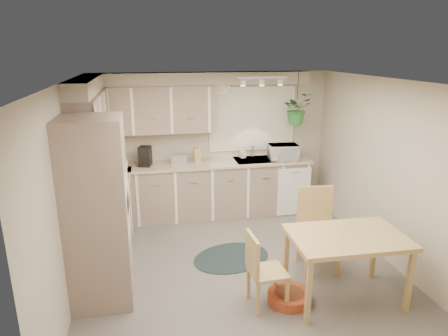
{
  "coord_description": "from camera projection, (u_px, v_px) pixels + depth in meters",
  "views": [
    {
      "loc": [
        -1.11,
        -4.54,
        2.75
      ],
      "look_at": [
        -0.1,
        0.55,
        1.2
      ],
      "focal_mm": 32.0,
      "sensor_mm": 36.0,
      "label": 1
    }
  ],
  "objects": [
    {
      "name": "floor",
      "position": [
        239.0,
        267.0,
        5.26
      ],
      "size": [
        4.2,
        4.2,
        0.0
      ],
      "primitive_type": "plane",
      "color": "#645F58",
      "rests_on": "ground"
    },
    {
      "name": "ceiling",
      "position": [
        242.0,
        81.0,
        4.57
      ],
      "size": [
        4.2,
        4.2,
        0.0
      ],
      "primitive_type": "plane",
      "color": "silver",
      "rests_on": "wall_back"
    },
    {
      "name": "wall_back",
      "position": [
        212.0,
        143.0,
        6.89
      ],
      "size": [
        4.0,
        0.04,
        2.4
      ],
      "primitive_type": "cube",
      "color": "#B2A893",
      "rests_on": "floor"
    },
    {
      "name": "wall_front",
      "position": [
        307.0,
        268.0,
        2.94
      ],
      "size": [
        4.0,
        0.04,
        2.4
      ],
      "primitive_type": "cube",
      "color": "#B2A893",
      "rests_on": "floor"
    },
    {
      "name": "wall_left",
      "position": [
        70.0,
        191.0,
        4.54
      ],
      "size": [
        0.04,
        4.2,
        2.4
      ],
      "primitive_type": "cube",
      "color": "#B2A893",
      "rests_on": "floor"
    },
    {
      "name": "wall_right",
      "position": [
        387.0,
        171.0,
        5.29
      ],
      "size": [
        0.04,
        4.2,
        2.4
      ],
      "primitive_type": "cube",
      "color": "#B2A893",
      "rests_on": "floor"
    },
    {
      "name": "base_cab_left",
      "position": [
        108.0,
        219.0,
        5.63
      ],
      "size": [
        0.6,
        1.85,
        0.9
      ],
      "primitive_type": "cube",
      "color": "gray",
      "rests_on": "floor"
    },
    {
      "name": "base_cab_back",
      "position": [
        204.0,
        190.0,
        6.78
      ],
      "size": [
        3.6,
        0.6,
        0.9
      ],
      "primitive_type": "cube",
      "color": "gray",
      "rests_on": "floor"
    },
    {
      "name": "counter_left",
      "position": [
        106.0,
        188.0,
        5.5
      ],
      "size": [
        0.64,
        1.89,
        0.04
      ],
      "primitive_type": "cube",
      "color": "tan",
      "rests_on": "base_cab_left"
    },
    {
      "name": "counter_back",
      "position": [
        204.0,
        164.0,
        6.64
      ],
      "size": [
        3.64,
        0.64,
        0.04
      ],
      "primitive_type": "cube",
      "color": "tan",
      "rests_on": "base_cab_back"
    },
    {
      "name": "oven_stack",
      "position": [
        97.0,
        214.0,
        4.29
      ],
      "size": [
        0.65,
        0.65,
        2.1
      ],
      "primitive_type": "cube",
      "color": "gray",
      "rests_on": "floor"
    },
    {
      "name": "wall_oven_face",
      "position": [
        128.0,
        212.0,
        4.35
      ],
      "size": [
        0.02,
        0.56,
        0.58
      ],
      "primitive_type": "cube",
      "color": "white",
      "rests_on": "oven_stack"
    },
    {
      "name": "upper_cab_left",
      "position": [
        91.0,
        121.0,
        5.34
      ],
      "size": [
        0.35,
        2.0,
        0.75
      ],
      "primitive_type": "cube",
      "color": "gray",
      "rests_on": "wall_left"
    },
    {
      "name": "upper_cab_back",
      "position": [
        152.0,
        110.0,
        6.36
      ],
      "size": [
        2.0,
        0.35,
        0.75
      ],
      "primitive_type": "cube",
      "color": "gray",
      "rests_on": "wall_back"
    },
    {
      "name": "soffit_left",
      "position": [
        86.0,
        85.0,
        5.2
      ],
      "size": [
        0.3,
        2.0,
        0.2
      ],
      "primitive_type": "cube",
      "color": "#B2A893",
      "rests_on": "wall_left"
    },
    {
      "name": "soffit_back",
      "position": [
        201.0,
        79.0,
        6.4
      ],
      "size": [
        3.6,
        0.3,
        0.2
      ],
      "primitive_type": "cube",
      "color": "#B2A893",
      "rests_on": "wall_back"
    },
    {
      "name": "cooktop",
      "position": [
        103.0,
        201.0,
        4.96
      ],
      "size": [
        0.52,
        0.58,
        0.02
      ],
      "primitive_type": "cube",
      "color": "white",
      "rests_on": "counter_left"
    },
    {
      "name": "range_hood",
      "position": [
        98.0,
        166.0,
        4.82
      ],
      "size": [
        0.4,
        0.6,
        0.14
      ],
      "primitive_type": "cube",
      "color": "white",
      "rests_on": "upper_cab_left"
    },
    {
      "name": "window_blinds",
      "position": [
        252.0,
        119.0,
        6.88
      ],
      "size": [
        1.4,
        0.02,
        1.0
      ],
      "primitive_type": "cube",
      "color": "silver",
      "rests_on": "wall_back"
    },
    {
      "name": "window_frame",
      "position": [
        252.0,
        119.0,
        6.89
      ],
      "size": [
        1.5,
        0.02,
        1.1
      ],
      "primitive_type": "cube",
      "color": "white",
      "rests_on": "wall_back"
    },
    {
      "name": "sink",
      "position": [
        256.0,
        162.0,
        6.82
      ],
      "size": [
        0.7,
        0.48,
        0.1
      ],
      "primitive_type": "cube",
      "color": "#A2A5AA",
      "rests_on": "counter_back"
    },
    {
      "name": "dishwasher_front",
      "position": [
        294.0,
        192.0,
        6.78
      ],
      "size": [
        0.58,
        0.02,
        0.83
      ],
      "primitive_type": "cube",
      "color": "white",
      "rests_on": "base_cab_back"
    },
    {
      "name": "track_light_bar",
      "position": [
        262.0,
        78.0,
        6.18
      ],
      "size": [
        0.8,
        0.04,
        0.04
      ],
      "primitive_type": "cube",
      "color": "white",
      "rests_on": "ceiling"
    },
    {
      "name": "wall_clock",
      "position": [
        221.0,
        85.0,
        6.61
      ],
      "size": [
        0.3,
        0.03,
        0.3
      ],
      "primitive_type": "cylinder",
      "rotation": [
        1.57,
        0.0,
        0.0
      ],
      "color": "#EDBA53",
      "rests_on": "wall_back"
    },
    {
      "name": "dining_table",
      "position": [
        345.0,
        267.0,
        4.49
      ],
      "size": [
        1.27,
        0.86,
        0.79
      ],
      "primitive_type": "cube",
      "rotation": [
        0.0,
        0.0,
        -0.02
      ],
      "color": "tan",
      "rests_on": "floor"
    },
    {
      "name": "chair_left",
      "position": [
        268.0,
        270.0,
        4.37
      ],
      "size": [
        0.43,
        0.43,
        0.87
      ],
      "primitive_type": "cube",
      "rotation": [
        0.0,
        0.0,
        -1.51
      ],
      "color": "tan",
      "rests_on": "floor"
    },
    {
      "name": "chair_back",
      "position": [
        319.0,
        231.0,
        5.09
      ],
      "size": [
        0.53,
        0.53,
        1.05
      ],
      "primitive_type": "cube",
      "rotation": [
        0.0,
        0.0,
        3.05
      ],
      "color": "tan",
      "rests_on": "floor"
    },
    {
      "name": "braided_rug",
      "position": [
        231.0,
        257.0,
        5.48
      ],
      "size": [
        1.27,
        1.09,
        0.01
      ],
      "primitive_type": "ellipsoid",
      "rotation": [
        0.0,
        0.0,
        0.29
      ],
      "color": "black",
      "rests_on": "floor"
    },
    {
      "name": "pet_bed",
      "position": [
        289.0,
        297.0,
        4.52
      ],
      "size": [
        0.51,
        0.51,
        0.11
      ],
      "primitive_type": "cylinder",
      "rotation": [
        0.0,
        0.0,
        0.03
      ],
      "color": "#A34120",
      "rests_on": "floor"
    },
    {
      "name": "microwave",
      "position": [
        283.0,
        151.0,
        6.75
      ],
      "size": [
        0.5,
        0.3,
        0.33
      ],
      "primitive_type": "imported",
      "rotation": [
        0.0,
        0.0,
        -0.07
      ],
      "color": "white",
      "rests_on": "counter_back"
    },
    {
      "name": "soap_bottle",
      "position": [
        243.0,
        156.0,
        6.9
      ],
      "size": [
        0.13,
        0.2,
        0.09
      ],
      "primitive_type": "imported",
      "rotation": [
        0.0,
        0.0,
        0.26
      ],
      "color": "white",
      "rests_on": "counter_back"
    },
    {
      "name": "hanging_plant",
      "position": [
        297.0,
        112.0,
        6.61
      ],
      "size": [
        0.61,
        0.64,
        0.41
      ],
      "primitive_type": "imported",
      "rotation": [
        0.0,
        0.0,
        0.31
      ],
      "color": "#2C6F2D",
      "rests_on": "ceiling"
    },
    {
      "name": "coffee_maker",
      "position": [
        145.0,
        156.0,
        6.42
      ],
      "size": [
        0.23,
        0.26,
        0.32
      ],
      "primitive_type": "cube",
      "rotation": [
        0.0,
        0.0,
        -0.26
      ],
      "color": "black",
      "rests_on": "counter_back"
    },
    {
      "name": "toaster",
      "position": [
        179.0,
        159.0,
        6.57
      ],
      "size": [
        0.28,
        0.19,
        0.16
      ],
      "primitive_type": "cube",
      "rotation": [
        0.0,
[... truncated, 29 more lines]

